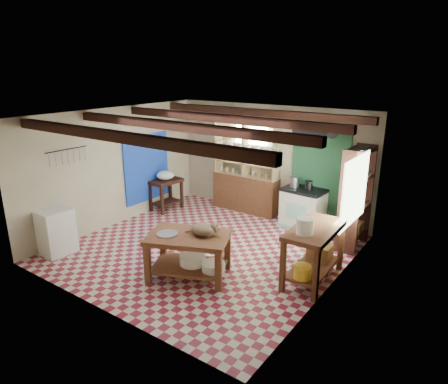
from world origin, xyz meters
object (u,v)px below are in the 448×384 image
Objects in this scene: work_table at (189,255)px; cat at (203,229)px; stove at (303,208)px; right_counter at (314,254)px; prep_table at (166,195)px; white_cabinet at (56,232)px.

work_table is 0.54m from cat.
cat is (-0.44, -2.98, 0.41)m from stove.
right_counter reaches higher than stove.
prep_table is 1.76× the size of cat.
prep_table reaches higher than work_table.
white_cabinet is 3.01m from cat.
stove is at bearing 52.46° from white_cabinet.
stove reaches higher than prep_table.
work_table is at bearing -36.05° from prep_table.
work_table is 2.08m from right_counter.
work_table is 1.47× the size of stove.
cat reaches higher than prep_table.
cat is at bearing -95.05° from stove.
cat is (-1.57, -0.93, 0.38)m from right_counter.
stove is (0.65, 3.13, 0.06)m from work_table.
stove is 2.34m from right_counter.
cat reaches higher than right_counter.
prep_table is at bearing -160.97° from stove.
stove is 1.03× the size of white_cabinet.
work_table is at bearing -150.94° from right_counter.
prep_table is at bearing 92.03° from white_cabinet.
work_table is 1.72× the size of prep_table.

